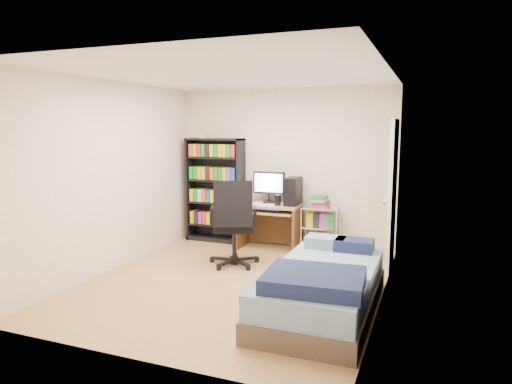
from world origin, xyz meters
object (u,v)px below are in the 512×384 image
at_px(bed, 322,288).
at_px(office_chair, 234,238).
at_px(computer_desk, 276,208).
at_px(media_shelf, 215,189).

bearing_deg(bed, office_chair, 142.86).
distance_m(office_chair, bed, 1.89).
bearing_deg(computer_desk, media_shelf, 172.93).
distance_m(media_shelf, office_chair, 1.55).
xyz_separation_m(media_shelf, bed, (2.36, -2.32, -0.62)).
distance_m(computer_desk, office_chair, 1.11).
distance_m(media_shelf, bed, 3.37).
height_order(office_chair, bed, office_chair).
bearing_deg(media_shelf, office_chair, -53.81).
bearing_deg(office_chair, computer_desk, 54.28).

